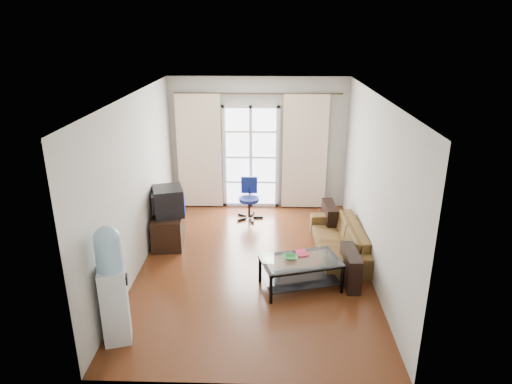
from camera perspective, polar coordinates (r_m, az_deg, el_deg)
floor at (r=7.46m, az=-0.25°, el=-9.07°), size 5.20×5.20×0.00m
ceiling at (r=6.57m, az=-0.29°, el=11.91°), size 5.20×5.20×0.00m
wall_back at (r=9.39m, az=0.28°, el=6.06°), size 3.60×0.02×2.70m
wall_front at (r=4.53m, az=-1.41°, el=-10.29°), size 3.60×0.02×2.70m
wall_left at (r=7.19m, az=-14.77°, el=0.87°), size 0.02×5.20×2.70m
wall_right at (r=7.07m, az=14.47°, el=0.58°), size 0.02×5.20×2.70m
french_door at (r=9.41m, az=-0.65°, el=4.36°), size 1.16×0.06×2.15m
curtain_rod at (r=9.09m, az=0.27°, el=12.21°), size 3.30×0.04×0.04m
curtain_left at (r=9.42m, az=-7.09°, el=5.00°), size 0.90×0.07×2.35m
curtain_right at (r=9.34m, az=6.12°, el=4.91°), size 0.90×0.07×2.35m
radiator at (r=9.61m, az=5.03°, el=-0.05°), size 0.64×0.12×0.64m
sofa at (r=7.78m, az=10.28°, el=-5.87°), size 1.91×0.89×0.54m
coffee_table at (r=6.76m, az=5.58°, el=-9.64°), size 1.26×0.93×0.46m
bowl at (r=6.68m, az=4.33°, el=-8.15°), size 0.22×0.22×0.05m
book at (r=6.82m, az=5.10°, el=-7.71°), size 0.29×0.31×0.02m
remote at (r=6.78m, az=4.66°, el=-7.85°), size 0.18×0.07×0.02m
tv_stand at (r=8.12m, az=-10.90°, el=-4.71°), size 0.57×0.80×0.55m
crt_tv at (r=7.96m, az=-11.06°, el=-1.16°), size 0.64×0.65×0.49m
task_chair at (r=9.08m, az=-0.86°, el=-1.83°), size 0.57×0.57×0.81m
water_cooler at (r=5.70m, az=-17.53°, el=-10.81°), size 0.38×0.38×1.53m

